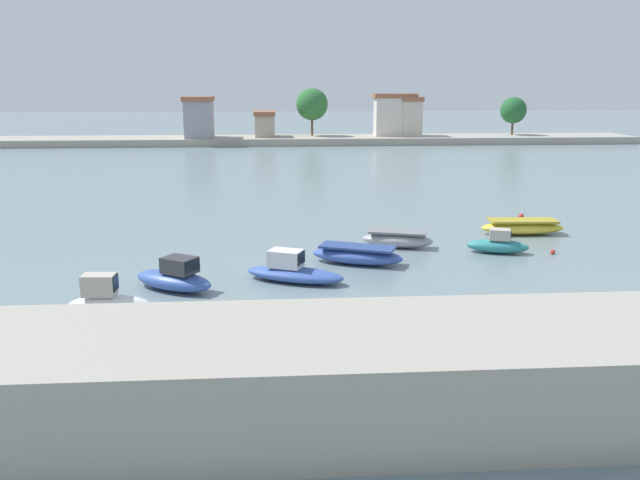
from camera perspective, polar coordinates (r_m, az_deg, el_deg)
The scene contains 12 objects.
ground_plane at distance 25.44m, azimuth 2.61°, elevation -8.53°, with size 400.00×400.00×0.00m, color slate.
seawall_embankment at distance 19.31m, azimuth 4.82°, elevation -11.52°, with size 77.02×5.69×2.76m, color #9E998C.
moored_boat_0 at distance 28.59m, azimuth -17.84°, elevation -5.22°, with size 3.58×1.44×1.91m.
moored_boat_1 at distance 31.75m, azimuth -12.44°, elevation -3.21°, with size 4.46×3.67×1.62m.
moored_boat_2 at distance 32.36m, azimuth -2.33°, elevation -2.72°, with size 5.26×3.50×1.55m.
moored_boat_3 at distance 35.50m, azimuth 3.23°, elevation -1.32°, with size 5.26×3.45×0.99m.
moored_boat_4 at distance 39.27m, azimuth 6.69°, elevation 0.05°, with size 4.44×2.64×0.98m.
moored_boat_5 at distance 39.03m, azimuth 15.10°, elevation -0.37°, with size 3.67×2.19×1.40m.
moored_boat_6 at distance 44.37m, azimuth 17.07°, elevation 1.08°, with size 5.41×2.09×0.95m.
mooring_buoy_1 at distance 39.76m, azimuth 19.45°, elevation -0.96°, with size 0.28×0.28×0.28m, color red.
mooring_buoy_2 at distance 49.36m, azimuth 16.98°, elevation 1.99°, with size 0.39×0.39×0.39m, color red.
distant_shoreline at distance 105.93m, azimuth -1.21°, elevation 9.41°, with size 109.85×9.53×8.61m.
Camera 1 is at (-2.84, -23.42, 9.53)m, focal length 37.07 mm.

